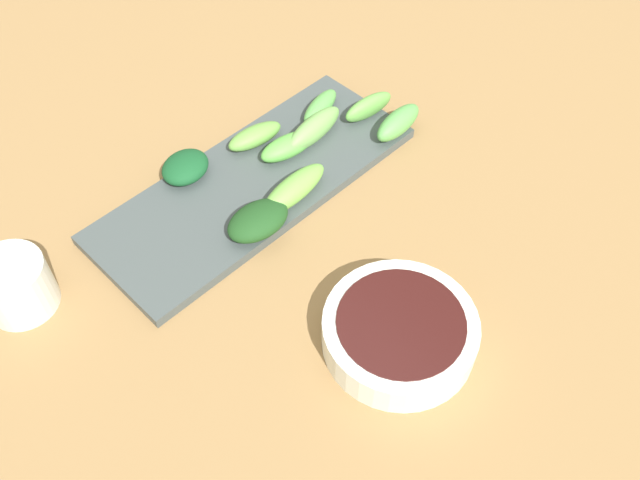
% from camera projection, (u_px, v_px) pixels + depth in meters
% --- Properties ---
extents(tabletop, '(2.10, 2.10, 0.02)m').
position_uv_depth(tabletop, '(322.00, 272.00, 0.74)').
color(tabletop, '#987346').
rests_on(tabletop, ground).
extents(sauce_bowl, '(0.15, 0.15, 0.04)m').
position_uv_depth(sauce_bowl, '(400.00, 332.00, 0.66)').
color(sauce_bowl, white).
rests_on(sauce_bowl, tabletop).
extents(serving_plate, '(0.15, 0.39, 0.01)m').
position_uv_depth(serving_plate, '(254.00, 183.00, 0.80)').
color(serving_plate, '#464F4F').
rests_on(serving_plate, tabletop).
extents(broccoli_stalk_0, '(0.04, 0.10, 0.03)m').
position_uv_depth(broccoli_stalk_0, '(294.00, 189.00, 0.77)').
color(broccoli_stalk_0, '#75BC4C').
rests_on(broccoli_stalk_0, serving_plate).
extents(broccoli_stalk_1, '(0.03, 0.08, 0.03)m').
position_uv_depth(broccoli_stalk_1, '(398.00, 122.00, 0.83)').
color(broccoli_stalk_1, '#5CAB51').
rests_on(broccoli_stalk_1, serving_plate).
extents(broccoli_leafy_2, '(0.05, 0.08, 0.03)m').
position_uv_depth(broccoli_leafy_2, '(258.00, 221.00, 0.74)').
color(broccoli_leafy_2, '#1D481D').
rests_on(broccoli_leafy_2, serving_plate).
extents(broccoli_stalk_3, '(0.03, 0.09, 0.03)m').
position_uv_depth(broccoli_stalk_3, '(314.00, 129.00, 0.82)').
color(broccoli_stalk_3, '#76B458').
rests_on(broccoli_stalk_3, serving_plate).
extents(broccoli_stalk_4, '(0.03, 0.07, 0.03)m').
position_uv_depth(broccoli_stalk_4, '(368.00, 107.00, 0.85)').
color(broccoli_stalk_4, '#67AD4A').
rests_on(broccoli_stalk_4, serving_plate).
extents(broccoli_leafy_5, '(0.06, 0.07, 0.02)m').
position_uv_depth(broccoli_leafy_5, '(185.00, 167.00, 0.79)').
color(broccoli_leafy_5, '#175128').
rests_on(broccoli_leafy_5, serving_plate).
extents(broccoli_stalk_6, '(0.04, 0.07, 0.02)m').
position_uv_depth(broccoli_stalk_6, '(255.00, 136.00, 0.82)').
color(broccoli_stalk_6, '#6DAD48').
rests_on(broccoli_stalk_6, serving_plate).
extents(broccoli_stalk_7, '(0.04, 0.07, 0.02)m').
position_uv_depth(broccoli_stalk_7, '(320.00, 107.00, 0.86)').
color(broccoli_stalk_7, '#5DAD50').
rests_on(broccoli_stalk_7, serving_plate).
extents(broccoli_stalk_8, '(0.04, 0.08, 0.02)m').
position_uv_depth(broccoli_stalk_8, '(288.00, 146.00, 0.81)').
color(broccoli_stalk_8, '#61BA49').
rests_on(broccoli_stalk_8, serving_plate).
extents(tea_cup, '(0.07, 0.07, 0.06)m').
position_uv_depth(tea_cup, '(15.00, 286.00, 0.68)').
color(tea_cup, white).
rests_on(tea_cup, tabletop).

